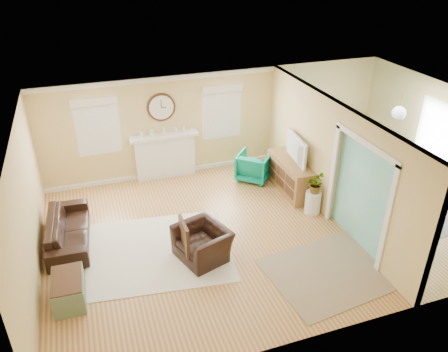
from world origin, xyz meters
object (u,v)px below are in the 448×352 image
Objects in this scene: eames_chair at (202,243)px; dining_table at (396,192)px; sofa at (68,230)px; credenza at (291,176)px; green_chair at (254,166)px.

eames_chair is 4.79m from dining_table.
dining_table is (7.20, -0.93, 0.02)m from sofa.
credenza is at bearing 57.45° from dining_table.
sofa is 5.18m from credenza.
green_chair is 0.49× the size of credenza.
sofa is 7.26m from dining_table.
green_chair is (2.12, 2.58, 0.04)m from eames_chair.
eames_chair is 3.34m from green_chair.
green_chair is at bearing -71.39° from sofa.
sofa is 2.77m from eames_chair.
credenza is (5.16, 0.42, 0.11)m from sofa.
dining_table is at bearing -94.08° from sofa.
sofa is 2.00× the size of eames_chair.
green_chair reaches higher than eames_chair.
eames_chair is at bearing -115.65° from sofa.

